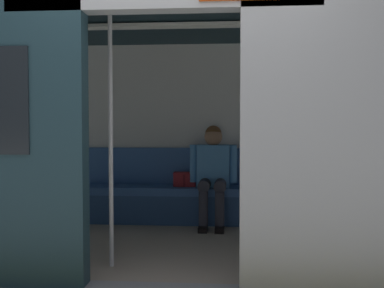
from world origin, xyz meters
The scene contains 7 objects.
ground_plane centered at (0.00, 0.00, 0.00)m, with size 60.00×60.00×0.00m, color gray.
train_car centered at (0.08, -1.20, 1.51)m, with size 6.40×2.70×2.28m.
bench_seat centered at (0.00, -2.19, 0.33)m, with size 2.70×0.44×0.43m.
person_seated centered at (-0.29, -2.14, 0.66)m, with size 0.55×0.67×1.16m.
handbag centered at (0.05, -2.25, 0.52)m, with size 0.26×0.15×0.17m.
book centered at (-0.69, -2.21, 0.45)m, with size 0.15×0.22×0.03m, color silver.
grab_pole_door centered at (0.49, -0.47, 1.07)m, with size 0.04×0.04×2.14m, color silver.
Camera 1 is at (-0.47, 3.22, 1.17)m, focal length 43.15 mm.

